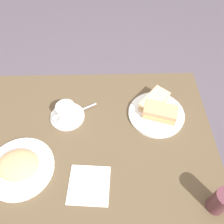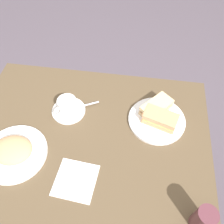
{
  "view_description": "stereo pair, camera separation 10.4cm",
  "coord_description": "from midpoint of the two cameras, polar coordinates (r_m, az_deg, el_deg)",
  "views": [
    {
      "loc": [
        0.08,
        -0.47,
        1.62
      ],
      "look_at": [
        0.09,
        0.15,
        0.79
      ],
      "focal_mm": 38.05,
      "sensor_mm": 36.0,
      "label": 1
    },
    {
      "loc": [
        0.18,
        -0.47,
        1.62
      ],
      "look_at": [
        0.09,
        0.15,
        0.79
      ],
      "focal_mm": 38.05,
      "sensor_mm": 36.0,
      "label": 2
    }
  ],
  "objects": [
    {
      "name": "sandwich_plate",
      "position": [
        1.07,
        7.88,
        -0.67
      ],
      "size": [
        0.25,
        0.25,
        0.01
      ],
      "primitive_type": "cylinder",
      "color": "white",
      "rests_on": "dining_table"
    },
    {
      "name": "dining_table",
      "position": [
        1.11,
        -7.35,
        -11.79
      ],
      "size": [
        1.03,
        0.83,
        0.76
      ],
      "color": "brown",
      "rests_on": "ground_plane"
    },
    {
      "name": "sandwich_front",
      "position": [
        1.03,
        8.76,
        -0.22
      ],
      "size": [
        0.16,
        0.12,
        0.05
      ],
      "color": "tan",
      "rests_on": "sandwich_plate"
    },
    {
      "name": "coffee_cup",
      "position": [
        1.05,
        -13.83,
        -0.01
      ],
      "size": [
        0.09,
        0.1,
        0.07
      ],
      "color": "white",
      "rests_on": "coffee_saucer"
    },
    {
      "name": "side_plate",
      "position": [
        1.01,
        -24.0,
        -12.38
      ],
      "size": [
        0.26,
        0.26,
        0.01
      ],
      "primitive_type": "cylinder",
      "color": "white",
      "rests_on": "dining_table"
    },
    {
      "name": "side_food_pile",
      "position": [
        0.99,
        -24.56,
        -11.66
      ],
      "size": [
        0.15,
        0.13,
        0.04
      ],
      "primitive_type": "ellipsoid",
      "color": "tan",
      "rests_on": "side_plate"
    },
    {
      "name": "coffee_saucer",
      "position": [
        1.08,
        -13.35,
        -1.23
      ],
      "size": [
        0.15,
        0.15,
        0.01
      ],
      "primitive_type": "cylinder",
      "color": "white",
      "rests_on": "dining_table"
    },
    {
      "name": "drinking_glass",
      "position": [
        0.89,
        21.47,
        -19.61
      ],
      "size": [
        0.06,
        0.06,
        0.11
      ],
      "primitive_type": "cylinder",
      "color": "#552933",
      "rests_on": "dining_table"
    },
    {
      "name": "spoon",
      "position": [
        1.08,
        -9.69,
        0.55
      ],
      "size": [
        0.09,
        0.06,
        0.01
      ],
      "color": "silver",
      "rests_on": "coffee_saucer"
    },
    {
      "name": "sandwich_back",
      "position": [
        1.07,
        7.42,
        2.33
      ],
      "size": [
        0.15,
        0.16,
        0.05
      ],
      "color": "#DBB582",
      "rests_on": "sandwich_plate"
    },
    {
      "name": "ground_plane",
      "position": [
        1.69,
        -5.05,
        -20.73
      ],
      "size": [
        6.0,
        6.0,
        0.0
      ],
      "primitive_type": "plane",
      "color": "#514853"
    },
    {
      "name": "napkin",
      "position": [
        0.92,
        -8.81,
        -17.19
      ],
      "size": [
        0.16,
        0.16,
        0.0
      ],
      "primitive_type": "cube",
      "rotation": [
        0.0,
        0.0,
        -0.08
      ],
      "color": "white",
      "rests_on": "dining_table"
    }
  ]
}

